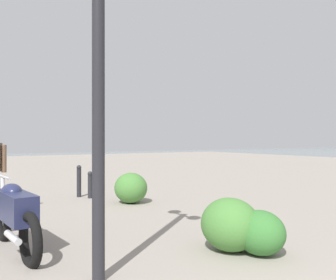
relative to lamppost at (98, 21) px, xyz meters
name	(u,v)px	position (x,y,z in m)	size (l,w,h in m)	color
lamppost	(98,21)	(0.00, 0.00, 0.00)	(0.98, 0.28, 4.34)	#232328
motorcycle	(15,215)	(1.66, 0.58, -2.36)	(2.17, 0.40, 1.06)	black
bollard_near	(90,184)	(5.41, -1.92, -2.49)	(0.13, 0.13, 0.71)	#232328
bollard_mid	(79,180)	(5.76, -1.74, -2.42)	(0.13, 0.13, 0.86)	#232328
shrub_low	(230,224)	(0.02, -1.95, -2.49)	(0.87, 0.78, 0.74)	#477F38
shrub_round	(131,188)	(4.16, -2.49, -2.49)	(0.87, 0.78, 0.74)	#477F38
shrub_wide	(260,233)	(-0.33, -2.17, -2.56)	(0.71, 0.64, 0.60)	#387533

